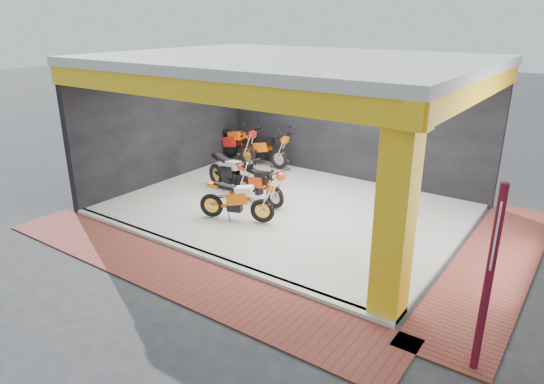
# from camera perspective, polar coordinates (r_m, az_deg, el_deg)

# --- Properties ---
(ground) EXTENTS (80.00, 80.00, 0.00)m
(ground) POSITION_cam_1_polar(r_m,az_deg,el_deg) (10.49, -4.30, -5.58)
(ground) COLOR #2D2D30
(ground) RESTS_ON ground
(showroom_floor) EXTENTS (8.00, 6.00, 0.10)m
(showroom_floor) POSITION_cam_1_polar(r_m,az_deg,el_deg) (11.94, 1.78, -2.00)
(showroom_floor) COLOR white
(showroom_floor) RESTS_ON ground
(showroom_ceiling) EXTENTS (8.40, 6.40, 0.20)m
(showroom_ceiling) POSITION_cam_1_polar(r_m,az_deg,el_deg) (11.12, 1.99, 15.23)
(showroom_ceiling) COLOR beige
(showroom_ceiling) RESTS_ON corner_column
(back_wall) EXTENTS (8.20, 0.20, 3.50)m
(back_wall) POSITION_cam_1_polar(r_m,az_deg,el_deg) (14.05, 8.95, 8.37)
(back_wall) COLOR black
(back_wall) RESTS_ON ground
(left_wall) EXTENTS (0.20, 6.20, 3.50)m
(left_wall) POSITION_cam_1_polar(r_m,az_deg,el_deg) (14.04, -12.36, 8.14)
(left_wall) COLOR black
(left_wall) RESTS_ON ground
(corner_column) EXTENTS (0.50, 0.50, 3.50)m
(corner_column) POSITION_cam_1_polar(r_m,az_deg,el_deg) (7.44, 14.37, -2.47)
(corner_column) COLOR yellow
(corner_column) RESTS_ON ground
(header_beam_front) EXTENTS (8.40, 0.30, 0.40)m
(header_beam_front) POSITION_cam_1_polar(r_m,az_deg,el_deg) (8.82, -9.07, 11.81)
(header_beam_front) COLOR yellow
(header_beam_front) RESTS_ON corner_column
(header_beam_right) EXTENTS (0.30, 6.40, 0.40)m
(header_beam_right) POSITION_cam_1_polar(r_m,az_deg,el_deg) (9.57, 22.80, 11.17)
(header_beam_right) COLOR yellow
(header_beam_right) RESTS_ON corner_column
(floor_kerb) EXTENTS (8.00, 0.20, 0.10)m
(floor_kerb) POSITION_cam_1_polar(r_m,az_deg,el_deg) (9.79, -8.12, -7.37)
(floor_kerb) COLOR white
(floor_kerb) RESTS_ON ground
(paver_front) EXTENTS (9.00, 1.40, 0.03)m
(paver_front) POSITION_cam_1_polar(r_m,az_deg,el_deg) (9.33, -11.41, -9.29)
(paver_front) COLOR brown
(paver_front) RESTS_ON ground
(paver_right) EXTENTS (1.40, 7.00, 0.03)m
(paver_right) POSITION_cam_1_polar(r_m,az_deg,el_deg) (10.37, 24.68, -7.72)
(paver_right) COLOR brown
(paver_right) RESTS_ON ground
(signpost) EXTENTS (0.11, 0.37, 2.67)m
(signpost) POSITION_cam_1_polar(r_m,az_deg,el_deg) (6.75, 24.22, -8.77)
(signpost) COLOR maroon
(signpost) RESTS_ON ground
(moto_hero) EXTENTS (2.02, 1.30, 1.16)m
(moto_hero) POSITION_cam_1_polar(r_m,az_deg,el_deg) (10.79, -1.14, -0.87)
(moto_hero) COLOR #FA640A
(moto_hero) RESTS_ON showroom_floor
(moto_row_a) EXTENTS (2.15, 1.26, 1.23)m
(moto_row_a) POSITION_cam_1_polar(r_m,az_deg,el_deg) (12.31, -3.32, 1.95)
(moto_row_a) COLOR black
(moto_row_a) RESTS_ON showroom_floor
(moto_row_b) EXTENTS (2.00, 1.03, 1.16)m
(moto_row_b) POSITION_cam_1_polar(r_m,az_deg,el_deg) (11.62, 0.35, 0.70)
(moto_row_b) COLOR red
(moto_row_b) RESTS_ON showroom_floor
(moto_row_c) EXTENTS (2.37, 1.15, 1.39)m
(moto_row_c) POSITION_cam_1_polar(r_m,az_deg,el_deg) (15.09, -2.95, 5.66)
(moto_row_c) COLOR red
(moto_row_c) RESTS_ON showroom_floor
(moto_row_d) EXTENTS (2.11, 0.81, 1.28)m
(moto_row_d) POSITION_cam_1_polar(r_m,az_deg,el_deg) (14.71, 0.83, 5.08)
(moto_row_d) COLOR orange
(moto_row_d) RESTS_ON showroom_floor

